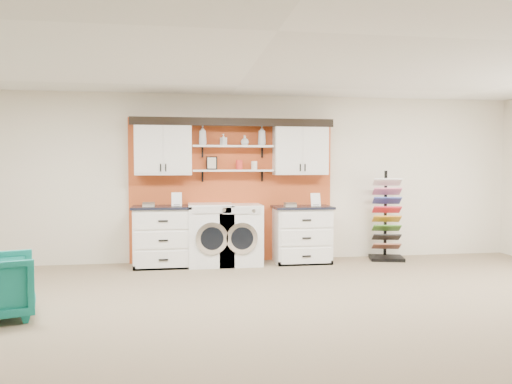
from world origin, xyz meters
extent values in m
plane|color=#857459|center=(0.00, 0.00, 0.00)|extent=(10.00, 10.00, 0.00)
plane|color=white|center=(0.00, 0.00, 2.80)|extent=(10.00, 10.00, 0.00)
plane|color=silver|center=(0.00, 4.00, 1.40)|extent=(10.00, 0.00, 10.00)
cube|color=#B8491F|center=(0.00, 3.96, 1.20)|extent=(3.40, 0.07, 2.40)
cube|color=white|center=(-1.13, 3.80, 1.88)|extent=(0.90, 0.34, 0.84)
cube|color=white|center=(-1.35, 3.62, 1.88)|extent=(0.42, 0.01, 0.78)
cube|color=white|center=(-0.91, 3.62, 1.88)|extent=(0.42, 0.01, 0.78)
cube|color=white|center=(1.13, 3.80, 1.88)|extent=(0.90, 0.34, 0.84)
cube|color=white|center=(0.91, 3.62, 1.88)|extent=(0.42, 0.01, 0.78)
cube|color=white|center=(1.35, 3.62, 1.88)|extent=(0.42, 0.01, 0.78)
cube|color=white|center=(0.00, 3.80, 1.53)|extent=(1.32, 0.28, 0.03)
cube|color=white|center=(0.00, 3.80, 1.93)|extent=(1.32, 0.28, 0.03)
cube|color=black|center=(0.00, 3.82, 2.33)|extent=(3.30, 0.40, 0.10)
cube|color=black|center=(0.00, 3.63, 2.27)|extent=(3.30, 0.04, 0.04)
cube|color=black|center=(-0.35, 3.85, 1.66)|extent=(0.18, 0.02, 0.22)
cube|color=beige|center=(-0.35, 3.84, 1.66)|extent=(0.14, 0.01, 0.18)
cylinder|color=red|center=(0.10, 3.80, 1.62)|extent=(0.11, 0.11, 0.16)
cylinder|color=silver|center=(0.35, 3.80, 1.61)|extent=(0.10, 0.10, 0.14)
cube|color=white|center=(-1.13, 3.65, 0.47)|extent=(0.93, 0.60, 0.93)
cube|color=black|center=(-1.13, 3.38, 0.04)|extent=(0.93, 0.06, 0.07)
cube|color=black|center=(-1.13, 3.65, 0.95)|extent=(0.99, 0.66, 0.04)
cube|color=white|center=(-1.13, 3.34, 0.76)|extent=(0.85, 0.02, 0.26)
cube|color=white|center=(-1.13, 3.34, 0.47)|extent=(0.85, 0.02, 0.26)
cube|color=white|center=(-1.13, 3.34, 0.17)|extent=(0.85, 0.02, 0.26)
cube|color=white|center=(1.13, 3.65, 0.45)|extent=(0.90, 0.60, 0.90)
cube|color=black|center=(1.13, 3.38, 0.04)|extent=(0.90, 0.06, 0.07)
cube|color=black|center=(1.13, 3.65, 0.92)|extent=(0.96, 0.66, 0.04)
cube|color=white|center=(1.13, 3.34, 0.74)|extent=(0.82, 0.02, 0.25)
cube|color=white|center=(1.13, 3.34, 0.45)|extent=(0.82, 0.02, 0.25)
cube|color=white|center=(1.13, 3.34, 0.16)|extent=(0.82, 0.02, 0.25)
cube|color=white|center=(-0.39, 3.65, 0.50)|extent=(0.72, 0.66, 1.00)
cube|color=silver|center=(-0.39, 3.31, 0.93)|extent=(0.61, 0.02, 0.11)
cylinder|color=silver|center=(-0.39, 3.31, 0.48)|extent=(0.50, 0.05, 0.50)
cylinder|color=black|center=(-0.39, 3.29, 0.48)|extent=(0.36, 0.03, 0.36)
cube|color=white|center=(0.08, 3.65, 0.49)|extent=(0.70, 0.66, 0.98)
cube|color=silver|center=(0.08, 3.31, 0.91)|extent=(0.60, 0.02, 0.10)
cylinder|color=silver|center=(0.08, 3.31, 0.48)|extent=(0.50, 0.05, 0.50)
cylinder|color=black|center=(0.08, 3.29, 0.48)|extent=(0.35, 0.03, 0.35)
cube|color=black|center=(2.62, 3.65, 0.03)|extent=(0.65, 0.58, 0.06)
cube|color=black|center=(2.66, 3.81, 0.79)|extent=(0.06, 0.06, 1.48)
cube|color=#A35B43|center=(2.62, 3.67, 0.23)|extent=(0.51, 0.36, 0.14)
cube|color=black|center=(2.62, 3.67, 0.39)|extent=(0.51, 0.36, 0.14)
cube|color=#418023|center=(2.62, 3.67, 0.55)|extent=(0.51, 0.36, 0.14)
cube|color=orange|center=(2.62, 3.67, 0.70)|extent=(0.51, 0.36, 0.14)
cube|color=red|center=(2.62, 3.67, 0.86)|extent=(0.51, 0.36, 0.14)
cube|color=#2F40A5|center=(2.62, 3.67, 1.02)|extent=(0.51, 0.36, 0.14)
cube|color=pink|center=(2.62, 3.67, 1.17)|extent=(0.51, 0.36, 0.14)
cube|color=white|center=(2.62, 3.67, 1.33)|extent=(0.51, 0.36, 0.14)
imported|color=silver|center=(-0.50, 3.80, 2.11)|extent=(0.15, 0.15, 0.32)
imported|color=silver|center=(-0.16, 3.80, 2.04)|extent=(0.12, 0.12, 0.19)
imported|color=silver|center=(0.19, 3.80, 2.03)|extent=(0.19, 0.19, 0.17)
imported|color=silver|center=(0.48, 3.80, 2.11)|extent=(0.18, 0.18, 0.34)
camera|label=1|loc=(-0.86, -4.39, 1.61)|focal=35.00mm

